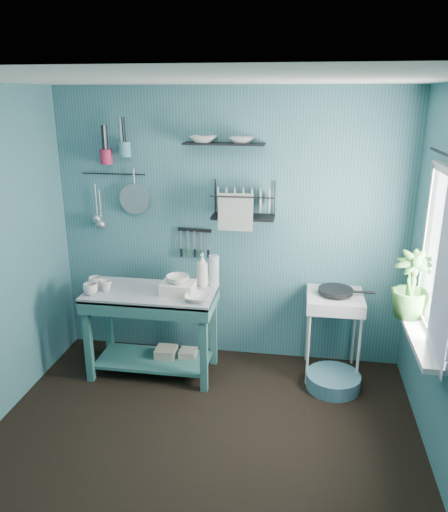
# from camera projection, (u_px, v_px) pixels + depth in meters

# --- Properties ---
(floor) EXTENTS (3.20, 3.20, 0.00)m
(floor) POSITION_uv_depth(u_px,v_px,m) (198.00, 453.00, 3.53)
(floor) COLOR black
(floor) RESTS_ON ground
(ceiling) EXTENTS (3.20, 3.20, 0.00)m
(ceiling) POSITION_uv_depth(u_px,v_px,m) (191.00, 79.00, 2.76)
(ceiling) COLOR silver
(ceiling) RESTS_ON ground
(wall_back) EXTENTS (3.20, 0.00, 3.20)m
(wall_back) POSITION_uv_depth(u_px,v_px,m) (230.00, 229.00, 4.55)
(wall_back) COLOR #36676F
(wall_back) RESTS_ON ground
(wall_front) EXTENTS (3.20, 0.00, 3.20)m
(wall_front) POSITION_uv_depth(u_px,v_px,m) (104.00, 448.00, 1.74)
(wall_front) COLOR #36676F
(wall_front) RESTS_ON ground
(work_counter) EXTENTS (1.17, 0.67, 0.79)m
(work_counter) POSITION_uv_depth(u_px,v_px,m) (153.00, 332.00, 4.45)
(work_counter) COLOR #2F645F
(work_counter) RESTS_ON floor
(mug_left) EXTENTS (0.12, 0.12, 0.10)m
(mug_left) POSITION_uv_depth(u_px,v_px,m) (90.00, 289.00, 4.24)
(mug_left) COLOR silver
(mug_left) RESTS_ON work_counter
(mug_mid) EXTENTS (0.14, 0.14, 0.09)m
(mug_mid) POSITION_uv_depth(u_px,v_px,m) (106.00, 286.00, 4.32)
(mug_mid) COLOR silver
(mug_mid) RESTS_ON work_counter
(mug_right) EXTENTS (0.17, 0.17, 0.10)m
(mug_right) POSITION_uv_depth(u_px,v_px,m) (96.00, 282.00, 4.39)
(mug_right) COLOR silver
(mug_right) RESTS_ON work_counter
(wash_tub) EXTENTS (0.28, 0.22, 0.10)m
(wash_tub) POSITION_uv_depth(u_px,v_px,m) (178.00, 288.00, 4.26)
(wash_tub) COLOR silver
(wash_tub) RESTS_ON work_counter
(tub_bowl) EXTENTS (0.20, 0.19, 0.06)m
(tub_bowl) POSITION_uv_depth(u_px,v_px,m) (178.00, 279.00, 4.23)
(tub_bowl) COLOR silver
(tub_bowl) RESTS_ON wash_tub
(soap_bottle) EXTENTS (0.11, 0.12, 0.30)m
(soap_bottle) POSITION_uv_depth(u_px,v_px,m) (202.00, 269.00, 4.41)
(soap_bottle) COLOR silver
(soap_bottle) RESTS_ON work_counter
(water_bottle) EXTENTS (0.09, 0.09, 0.28)m
(water_bottle) POSITION_uv_depth(u_px,v_px,m) (214.00, 270.00, 4.42)
(water_bottle) COLOR #B2BFC7
(water_bottle) RESTS_ON work_counter
(counter_bowl) EXTENTS (0.22, 0.22, 0.05)m
(counter_bowl) POSITION_uv_depth(u_px,v_px,m) (198.00, 298.00, 4.11)
(counter_bowl) COLOR silver
(counter_bowl) RESTS_ON work_counter
(hotplate_stand) EXTENTS (0.49, 0.49, 0.77)m
(hotplate_stand) POSITION_uv_depth(u_px,v_px,m) (332.00, 335.00, 4.43)
(hotplate_stand) COLOR beige
(hotplate_stand) RESTS_ON floor
(frying_pan) EXTENTS (0.30, 0.30, 0.03)m
(frying_pan) POSITION_uv_depth(u_px,v_px,m) (336.00, 291.00, 4.30)
(frying_pan) COLOR black
(frying_pan) RESTS_ON hotplate_stand
(knife_strip) EXTENTS (0.32, 0.04, 0.03)m
(knife_strip) POSITION_uv_depth(u_px,v_px,m) (195.00, 230.00, 4.58)
(knife_strip) COLOR black
(knife_strip) RESTS_ON wall_back
(dish_rack) EXTENTS (0.57, 0.29, 0.32)m
(dish_rack) POSITION_uv_depth(u_px,v_px,m) (243.00, 200.00, 4.32)
(dish_rack) COLOR black
(dish_rack) RESTS_ON wall_back
(upper_shelf) EXTENTS (0.70, 0.19, 0.01)m
(upper_shelf) POSITION_uv_depth(u_px,v_px,m) (224.00, 144.00, 4.23)
(upper_shelf) COLOR black
(upper_shelf) RESTS_ON wall_back
(shelf_bowl_left) EXTENTS (0.25, 0.25, 0.06)m
(shelf_bowl_left) POSITION_uv_depth(u_px,v_px,m) (203.00, 145.00, 4.25)
(shelf_bowl_left) COLOR silver
(shelf_bowl_left) RESTS_ON upper_shelf
(shelf_bowl_right) EXTENTS (0.24, 0.24, 0.05)m
(shelf_bowl_right) POSITION_uv_depth(u_px,v_px,m) (242.00, 136.00, 4.18)
(shelf_bowl_right) COLOR silver
(shelf_bowl_right) RESTS_ON upper_shelf
(utensil_cup_magenta) EXTENTS (0.11, 0.11, 0.13)m
(utensil_cup_magenta) POSITION_uv_depth(u_px,v_px,m) (106.00, 157.00, 4.44)
(utensil_cup_magenta) COLOR #A61E43
(utensil_cup_magenta) RESTS_ON wall_back
(utensil_cup_teal) EXTENTS (0.11, 0.11, 0.13)m
(utensil_cup_teal) POSITION_uv_depth(u_px,v_px,m) (125.00, 149.00, 4.40)
(utensil_cup_teal) COLOR teal
(utensil_cup_teal) RESTS_ON wall_back
(colander) EXTENTS (0.28, 0.03, 0.28)m
(colander) POSITION_uv_depth(u_px,v_px,m) (135.00, 199.00, 4.55)
(colander) COLOR #A3A4AB
(colander) RESTS_ON wall_back
(ladle_outer) EXTENTS (0.01, 0.01, 0.30)m
(ladle_outer) POSITION_uv_depth(u_px,v_px,m) (96.00, 200.00, 4.63)
(ladle_outer) COLOR #A3A4AB
(ladle_outer) RESTS_ON wall_back
(ladle_inner) EXTENTS (0.01, 0.01, 0.30)m
(ladle_inner) POSITION_uv_depth(u_px,v_px,m) (100.00, 206.00, 4.64)
(ladle_inner) COLOR #A3A4AB
(ladle_inner) RESTS_ON wall_back
(hook_rail) EXTENTS (0.60, 0.01, 0.01)m
(hook_rail) POSITION_uv_depth(u_px,v_px,m) (113.00, 174.00, 4.54)
(hook_rail) COLOR black
(hook_rail) RESTS_ON wall_back
(window_glass) EXTENTS (0.00, 1.10, 1.10)m
(window_glass) POSITION_uv_depth(u_px,v_px,m) (444.00, 257.00, 3.28)
(window_glass) COLOR white
(window_glass) RESTS_ON wall_right
(windowsill) EXTENTS (0.16, 0.95, 0.04)m
(windowsill) POSITION_uv_depth(u_px,v_px,m) (420.00, 337.00, 3.48)
(windowsill) COLOR beige
(windowsill) RESTS_ON wall_right
(curtain) EXTENTS (0.00, 1.35, 1.35)m
(curtain) POSITION_uv_depth(u_px,v_px,m) (447.00, 264.00, 3.00)
(curtain) COLOR silver
(curtain) RESTS_ON wall_right
(potted_plant) EXTENTS (0.36, 0.36, 0.51)m
(potted_plant) POSITION_uv_depth(u_px,v_px,m) (411.00, 285.00, 3.67)
(potted_plant) COLOR #2D6026
(potted_plant) RESTS_ON windowsill
(storage_tin_large) EXTENTS (0.18, 0.18, 0.22)m
(storage_tin_large) POSITION_uv_depth(u_px,v_px,m) (166.00, 359.00, 4.57)
(storage_tin_large) COLOR gray
(storage_tin_large) RESTS_ON floor
(storage_tin_small) EXTENTS (0.15, 0.15, 0.20)m
(storage_tin_small) POSITION_uv_depth(u_px,v_px,m) (188.00, 360.00, 4.58)
(storage_tin_small) COLOR gray
(storage_tin_small) RESTS_ON floor
(floor_basin) EXTENTS (0.46, 0.46, 0.13)m
(floor_basin) POSITION_uv_depth(u_px,v_px,m) (333.00, 381.00, 4.30)
(floor_basin) COLOR teal
(floor_basin) RESTS_ON floor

